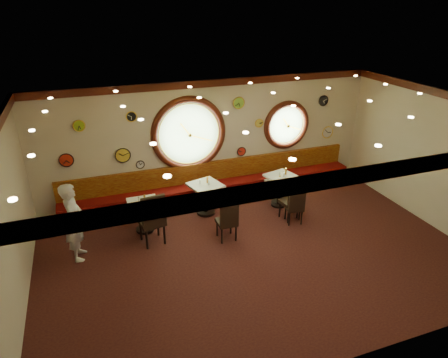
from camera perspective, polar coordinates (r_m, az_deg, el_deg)
floor at (r=8.78m, az=4.51°, el=-10.61°), size 9.00×6.00×0.00m
ceiling at (r=7.41m, az=5.33°, el=10.05°), size 9.00×6.00×0.02m
wall_back at (r=10.55m, az=-1.86°, el=5.52°), size 9.00×0.02×3.20m
wall_front at (r=5.79m, az=17.54°, el=-13.37°), size 9.00×0.02×3.20m
wall_left at (r=7.49m, az=-28.51°, el=-6.12°), size 0.02×6.00×3.20m
wall_right at (r=10.55m, az=27.79°, el=2.58°), size 0.02×6.00×3.20m
molding_back at (r=10.11m, az=-1.88°, el=13.54°), size 9.00×0.10×0.18m
molding_front at (r=5.07m, az=19.35°, el=0.61°), size 9.00×0.10×0.18m
molding_right at (r=10.11m, az=29.28°, el=10.48°), size 0.10×6.00×0.18m
banquette_base at (r=10.90m, az=-1.29°, el=-2.41°), size 8.00×0.55×0.20m
banquette_seat at (r=10.78m, az=-1.30°, el=-1.23°), size 8.00×0.55×0.30m
banquette_back at (r=10.81m, az=-1.70°, el=1.16°), size 8.00×0.10×0.55m
porthole_left_glass at (r=10.31m, az=-5.06°, el=6.43°), size 1.66×0.02×1.66m
porthole_left_frame at (r=10.29m, az=-5.03°, el=6.41°), size 1.98×0.18×1.98m
porthole_left_ring at (r=10.27m, az=-4.99°, el=6.36°), size 1.61×0.03×1.61m
porthole_right_glass at (r=11.32m, az=8.87°, el=7.64°), size 1.10×0.02×1.10m
porthole_right_frame at (r=11.31m, az=8.91°, el=7.62°), size 1.38×0.18×1.38m
porthole_right_ring at (r=11.28m, az=8.98°, el=7.58°), size 1.09×0.03×1.09m
wall_clock_0 at (r=9.86m, az=-13.10°, el=8.69°), size 0.24×0.03×0.24m
wall_clock_1 at (r=10.12m, az=-14.26°, el=3.30°), size 0.36×0.03×0.36m
wall_clock_2 at (r=10.27m, az=-11.89°, el=2.05°), size 0.20×0.03×0.20m
wall_clock_3 at (r=11.70m, az=13.99°, el=10.81°), size 0.28×0.03×0.28m
wall_clock_4 at (r=10.88m, az=5.02°, el=7.97°), size 0.22×0.03×0.22m
wall_clock_5 at (r=10.93m, az=2.49°, el=3.97°), size 0.24×0.03×0.24m
wall_clock_6 at (r=10.09m, az=-21.61°, el=2.52°), size 0.32×0.03×0.32m
wall_clock_7 at (r=9.83m, az=-20.01°, el=7.18°), size 0.26×0.03×0.26m
wall_clock_8 at (r=12.08m, az=14.54°, el=6.49°), size 0.34×0.03×0.34m
wall_clock_9 at (r=10.49m, az=2.11°, el=10.82°), size 0.30×0.03×0.30m
table_a at (r=9.49m, az=-11.39°, el=-4.75°), size 0.69×0.69×0.75m
table_b at (r=10.02m, az=-2.66°, el=-2.32°), size 0.91×0.91×0.81m
table_c at (r=10.65m, az=8.15°, el=-0.96°), size 0.87×0.87×0.79m
table_d at (r=10.53m, az=7.89°, el=-1.69°), size 0.61×0.61×0.67m
chair_a at (r=8.81m, az=-10.15°, el=-5.28°), size 0.60×0.60×0.77m
chair_b at (r=8.88m, az=0.56°, el=-5.61°), size 0.43×0.43×0.63m
chair_c at (r=9.81m, az=9.87°, el=-2.66°), size 0.51×0.51×0.66m
chair_d at (r=9.70m, az=10.20°, el=-3.51°), size 0.46×0.46×0.59m
condiment_a_salt at (r=9.42m, az=-12.10°, el=-2.80°), size 0.03×0.03×0.10m
condiment_b_salt at (r=9.90m, az=-3.48°, el=-0.41°), size 0.04×0.04×0.11m
condiment_c_salt at (r=10.53m, az=7.97°, el=0.79°), size 0.03×0.03×0.09m
condiment_d_salt at (r=10.37m, az=7.39°, el=-0.30°), size 0.03×0.03×0.09m
condiment_a_pepper at (r=9.28m, az=-11.37°, el=-3.18°), size 0.03×0.03×0.09m
condiment_b_pepper at (r=9.83m, az=-2.18°, el=-0.56°), size 0.04×0.04×0.11m
condiment_c_pepper at (r=10.46m, az=8.55°, el=0.63°), size 0.04×0.04×0.11m
condiment_d_pepper at (r=10.35m, az=8.11°, el=-0.33°), size 0.04×0.04×0.11m
condiment_a_bottle at (r=9.35m, az=-11.28°, el=-2.70°), size 0.05×0.05×0.17m
condiment_b_bottle at (r=9.94m, az=-2.39°, el=-0.11°), size 0.05×0.05×0.16m
condiment_c_bottle at (r=10.58m, az=8.81°, el=1.09°), size 0.05×0.05×0.17m
condiment_d_bottle at (r=10.48m, az=7.98°, el=0.10°), size 0.04×0.04×0.14m
waiter at (r=8.75m, az=-20.59°, el=-5.73°), size 0.49×0.67×1.72m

